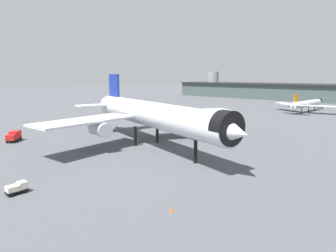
{
  "coord_description": "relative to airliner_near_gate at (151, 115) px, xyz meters",
  "views": [
    {
      "loc": [
        59.92,
        -53.15,
        19.25
      ],
      "look_at": [
        9.41,
        -2.18,
        6.83
      ],
      "focal_mm": 31.03,
      "sensor_mm": 36.0,
      "label": 1
    }
  ],
  "objects": [
    {
      "name": "airliner_far_taxiway",
      "position": [
        2.29,
        110.23,
        -4.32
      ],
      "size": [
        34.49,
        37.76,
        10.02
      ],
      "rotation": [
        0.0,
        0.0,
        1.52
      ],
      "color": "silver",
      "rests_on": "ground"
    },
    {
      "name": "ground",
      "position": [
        -1.15,
        0.47,
        -8.73
      ],
      "size": [
        900.0,
        900.0,
        0.0
      ],
      "primitive_type": "plane",
      "color": "#4C4F54"
    },
    {
      "name": "terminal_building",
      "position": [
        -43.96,
        185.3,
        -1.9
      ],
      "size": [
        196.67,
        39.86,
        23.32
      ],
      "rotation": [
        0.0,
        0.0,
        0.04
      ],
      "color": "#475651",
      "rests_on": "ground"
    },
    {
      "name": "traffic_cone_near_nose",
      "position": [
        31.8,
        -24.71,
        -8.39
      ],
      "size": [
        0.54,
        0.54,
        0.67
      ],
      "primitive_type": "cone",
      "color": "#F2600C",
      "rests_on": "ground"
    },
    {
      "name": "service_truck_front",
      "position": [
        -33.13,
        -25.04,
        -7.14
      ],
      "size": [
        5.64,
        5.37,
        3.0
      ],
      "rotation": [
        0.0,
        0.0,
        5.56
      ],
      "color": "black",
      "rests_on": "ground"
    },
    {
      "name": "baggage_tug_wing",
      "position": [
        9.02,
        -37.96,
        -7.75
      ],
      "size": [
        2.08,
        3.3,
        1.85
      ],
      "rotation": [
        0.0,
        0.0,
        1.64
      ],
      "color": "black",
      "rests_on": "ground"
    },
    {
      "name": "airliner_near_gate",
      "position": [
        0.0,
        0.0,
        0.0
      ],
      "size": [
        67.9,
        60.98,
        19.8
      ],
      "rotation": [
        0.0,
        0.0,
        -0.2
      ],
      "color": "silver",
      "rests_on": "ground"
    }
  ]
}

